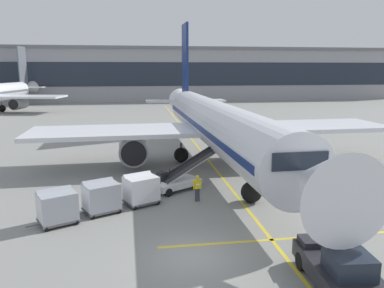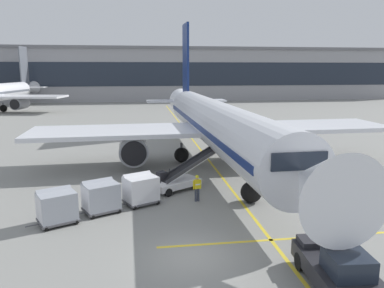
{
  "view_description": "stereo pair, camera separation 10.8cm",
  "coord_description": "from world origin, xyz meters",
  "px_view_note": "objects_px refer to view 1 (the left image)",
  "views": [
    {
      "loc": [
        -2.29,
        -15.46,
        8.35
      ],
      "look_at": [
        1.62,
        11.14,
        2.93
      ],
      "focal_mm": 34.91,
      "sensor_mm": 36.0,
      "label": 1
    },
    {
      "loc": [
        -2.19,
        -15.47,
        8.35
      ],
      "look_at": [
        1.62,
        11.14,
        2.93
      ],
      "focal_mm": 34.91,
      "sensor_mm": 36.0,
      "label": 2
    }
  ],
  "objects_px": {
    "baggage_cart_second": "(101,196)",
    "baggage_cart_third": "(57,206)",
    "parked_airplane": "(214,124)",
    "ground_crew_by_carts": "(152,186)",
    "safety_cone_engine_keepout": "(165,174)",
    "baggage_cart_lead": "(141,189)",
    "belt_loader": "(179,178)",
    "ground_crew_by_loader": "(197,186)",
    "pushback_tug": "(339,269)"
  },
  "relations": [
    {
      "from": "baggage_cart_second",
      "to": "baggage_cart_third",
      "type": "relative_size",
      "value": 1.0
    },
    {
      "from": "parked_airplane",
      "to": "ground_crew_by_carts",
      "type": "xyz_separation_m",
      "value": [
        -5.96,
        -9.03,
        -2.61
      ]
    },
    {
      "from": "parked_airplane",
      "to": "safety_cone_engine_keepout",
      "type": "xyz_separation_m",
      "value": [
        -4.73,
        -4.1,
        -3.3
      ]
    },
    {
      "from": "baggage_cart_lead",
      "to": "baggage_cart_third",
      "type": "xyz_separation_m",
      "value": [
        -4.57,
        -2.41,
        0.0
      ]
    },
    {
      "from": "belt_loader",
      "to": "baggage_cart_second",
      "type": "xyz_separation_m",
      "value": [
        -5.01,
        -3.62,
        0.19
      ]
    },
    {
      "from": "baggage_cart_second",
      "to": "ground_crew_by_carts",
      "type": "xyz_separation_m",
      "value": [
        3.04,
        1.58,
        -0.0
      ]
    },
    {
      "from": "baggage_cart_second",
      "to": "ground_crew_by_loader",
      "type": "relative_size",
      "value": 1.6
    },
    {
      "from": "baggage_cart_lead",
      "to": "parked_airplane",
      "type": "bearing_deg",
      "value": 55.01
    },
    {
      "from": "parked_airplane",
      "to": "baggage_cart_second",
      "type": "xyz_separation_m",
      "value": [
        -8.99,
        -10.61,
        -2.6
      ]
    },
    {
      "from": "belt_loader",
      "to": "baggage_cart_third",
      "type": "xyz_separation_m",
      "value": [
        -7.24,
        -4.94,
        0.19
      ]
    },
    {
      "from": "baggage_cart_lead",
      "to": "ground_crew_by_carts",
      "type": "distance_m",
      "value": 0.86
    },
    {
      "from": "belt_loader",
      "to": "ground_crew_by_loader",
      "type": "bearing_deg",
      "value": -70.74
    },
    {
      "from": "safety_cone_engine_keepout",
      "to": "ground_crew_by_carts",
      "type": "bearing_deg",
      "value": -104.0
    },
    {
      "from": "baggage_cart_third",
      "to": "ground_crew_by_loader",
      "type": "bearing_deg",
      "value": 16.12
    },
    {
      "from": "parked_airplane",
      "to": "safety_cone_engine_keepout",
      "type": "distance_m",
      "value": 7.07
    },
    {
      "from": "baggage_cart_third",
      "to": "pushback_tug",
      "type": "bearing_deg",
      "value": -33.86
    },
    {
      "from": "parked_airplane",
      "to": "belt_loader",
      "type": "relative_size",
      "value": 7.89
    },
    {
      "from": "baggage_cart_second",
      "to": "pushback_tug",
      "type": "distance_m",
      "value": 13.52
    },
    {
      "from": "pushback_tug",
      "to": "safety_cone_engine_keepout",
      "type": "xyz_separation_m",
      "value": [
        -5.48,
        15.87,
        -0.52
      ]
    },
    {
      "from": "ground_crew_by_loader",
      "to": "ground_crew_by_carts",
      "type": "height_order",
      "value": "same"
    },
    {
      "from": "parked_airplane",
      "to": "baggage_cart_lead",
      "type": "xyz_separation_m",
      "value": [
        -6.66,
        -9.52,
        -2.6
      ]
    },
    {
      "from": "ground_crew_by_loader",
      "to": "baggage_cart_third",
      "type": "bearing_deg",
      "value": -163.88
    },
    {
      "from": "baggage_cart_third",
      "to": "baggage_cart_second",
      "type": "bearing_deg",
      "value": 30.59
    },
    {
      "from": "belt_loader",
      "to": "baggage_cart_lead",
      "type": "distance_m",
      "value": 3.69
    },
    {
      "from": "parked_airplane",
      "to": "belt_loader",
      "type": "distance_m",
      "value": 8.52
    },
    {
      "from": "baggage_cart_third",
      "to": "pushback_tug",
      "type": "distance_m",
      "value": 14.43
    },
    {
      "from": "baggage_cart_lead",
      "to": "baggage_cart_second",
      "type": "height_order",
      "value": "same"
    },
    {
      "from": "pushback_tug",
      "to": "ground_crew_by_carts",
      "type": "relative_size",
      "value": 2.6
    },
    {
      "from": "baggage_cart_second",
      "to": "pushback_tug",
      "type": "xyz_separation_m",
      "value": [
        9.75,
        -9.36,
        -0.17
      ]
    },
    {
      "from": "baggage_cart_second",
      "to": "ground_crew_by_loader",
      "type": "distance_m",
      "value": 6.0
    },
    {
      "from": "pushback_tug",
      "to": "belt_loader",
      "type": "bearing_deg",
      "value": 110.07
    },
    {
      "from": "safety_cone_engine_keepout",
      "to": "parked_airplane",
      "type": "bearing_deg",
      "value": 40.92
    },
    {
      "from": "parked_airplane",
      "to": "ground_crew_by_loader",
      "type": "relative_size",
      "value": 23.97
    },
    {
      "from": "belt_loader",
      "to": "ground_crew_by_loader",
      "type": "relative_size",
      "value": 3.04
    },
    {
      "from": "parked_airplane",
      "to": "pushback_tug",
      "type": "relative_size",
      "value": 9.22
    },
    {
      "from": "ground_crew_by_carts",
      "to": "ground_crew_by_loader",
      "type": "bearing_deg",
      "value": -10.71
    },
    {
      "from": "parked_airplane",
      "to": "pushback_tug",
      "type": "distance_m",
      "value": 20.18
    },
    {
      "from": "parked_airplane",
      "to": "baggage_cart_third",
      "type": "relative_size",
      "value": 14.97
    },
    {
      "from": "parked_airplane",
      "to": "baggage_cart_third",
      "type": "xyz_separation_m",
      "value": [
        -11.23,
        -11.93,
        -2.6
      ]
    },
    {
      "from": "belt_loader",
      "to": "safety_cone_engine_keepout",
      "type": "height_order",
      "value": "belt_loader"
    },
    {
      "from": "belt_loader",
      "to": "ground_crew_by_loader",
      "type": "xyz_separation_m",
      "value": [
        0.9,
        -2.58,
        0.18
      ]
    },
    {
      "from": "belt_loader",
      "to": "baggage_cart_second",
      "type": "relative_size",
      "value": 1.9
    },
    {
      "from": "belt_loader",
      "to": "baggage_cart_third",
      "type": "bearing_deg",
      "value": -145.71
    },
    {
      "from": "baggage_cart_lead",
      "to": "ground_crew_by_carts",
      "type": "height_order",
      "value": "baggage_cart_lead"
    },
    {
      "from": "baggage_cart_lead",
      "to": "baggage_cart_second",
      "type": "xyz_separation_m",
      "value": [
        -2.33,
        -1.09,
        0.0
      ]
    },
    {
      "from": "belt_loader",
      "to": "pushback_tug",
      "type": "height_order",
      "value": "belt_loader"
    },
    {
      "from": "baggage_cart_second",
      "to": "ground_crew_by_loader",
      "type": "xyz_separation_m",
      "value": [
        5.91,
        1.03,
        -0.0
      ]
    },
    {
      "from": "parked_airplane",
      "to": "pushback_tug",
      "type": "xyz_separation_m",
      "value": [
        0.75,
        -19.97,
        -2.78
      ]
    },
    {
      "from": "baggage_cart_lead",
      "to": "ground_crew_by_carts",
      "type": "bearing_deg",
      "value": 34.58
    },
    {
      "from": "baggage_cart_lead",
      "to": "pushback_tug",
      "type": "xyz_separation_m",
      "value": [
        7.42,
        -10.45,
        -0.17
      ]
    }
  ]
}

